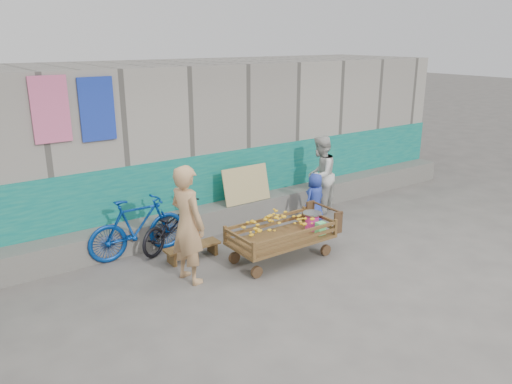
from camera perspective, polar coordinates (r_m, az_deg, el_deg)
ground at (r=7.97m, az=6.21°, el=-8.75°), size 80.00×80.00×0.00m
building_wall at (r=10.72m, az=-8.02°, el=6.26°), size 12.00×3.50×3.00m
banana_cart at (r=8.04m, az=2.73°, el=-4.27°), size 1.85×0.85×0.79m
bench at (r=8.28m, az=-7.27°, el=-6.46°), size 0.94×0.28×0.23m
vendor_man at (r=7.31m, az=-7.82°, el=-3.69°), size 0.54×0.72×1.78m
woman at (r=10.23m, az=7.34°, el=1.95°), size 0.97×0.90×1.61m
child at (r=9.74m, az=6.75°, el=-0.71°), size 0.53×0.39×0.99m
bicycle_dark at (r=8.70m, az=-9.49°, el=-3.69°), size 1.62×1.13×0.81m
bicycle_blue at (r=8.44m, az=-13.37°, el=-3.91°), size 1.68×0.50×1.00m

